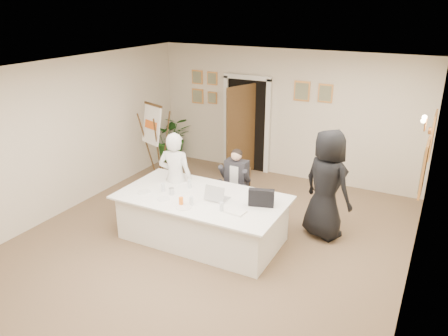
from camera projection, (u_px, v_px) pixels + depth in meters
floor at (207, 245)px, 7.12m from camera, size 7.00×7.00×0.00m
ceiling at (204, 71)px, 6.11m from camera, size 6.00×7.00×0.02m
wall_back at (285, 115)px, 9.51m from camera, size 6.00×0.10×2.80m
wall_front at (2, 293)px, 3.72m from camera, size 6.00×0.10×2.80m
wall_left at (62, 138)px, 7.91m from camera, size 0.10×7.00×2.80m
wall_right at (419, 205)px, 5.32m from camera, size 0.10×7.00×2.80m
doorway at (245, 127)px, 9.87m from camera, size 1.14×0.86×2.20m
pictures_back_wall at (252, 91)px, 9.67m from camera, size 3.40×0.06×0.80m
pictures_right_wall at (428, 149)px, 6.20m from camera, size 0.06×2.20×0.80m
wall_sconce at (427, 125)px, 6.11m from camera, size 0.20×0.30×0.24m
conference_table at (202, 218)px, 7.17m from camera, size 2.71×1.45×0.78m
seated_man at (235, 183)px, 7.89m from camera, size 0.67×0.70×1.29m
flip_chart at (157, 146)px, 9.47m from camera, size 0.60×0.46×1.67m
standing_man at (175, 178)px, 7.62m from camera, size 0.68×0.52×1.66m
standing_woman at (327, 185)px, 7.10m from camera, size 1.07×0.94×1.85m
potted_palm at (172, 137)px, 10.77m from camera, size 1.31×1.25×1.14m
laptop at (218, 191)px, 6.90m from camera, size 0.34×0.36×0.28m
laptop_bag at (261, 198)px, 6.66m from camera, size 0.41×0.22×0.27m
paper_stack at (235, 212)px, 6.50m from camera, size 0.31×0.23×0.03m
plate_left at (144, 192)px, 7.18m from camera, size 0.24×0.24×0.01m
plate_mid at (164, 199)px, 6.93m from camera, size 0.25×0.25×0.01m
plate_near at (184, 207)px, 6.65m from camera, size 0.29×0.29×0.01m
glass_a at (163, 187)px, 7.20m from camera, size 0.08×0.08×0.14m
glass_b at (191, 201)px, 6.71m from camera, size 0.08×0.08×0.14m
glass_c at (222, 207)px, 6.53m from camera, size 0.07×0.07×0.14m
glass_d at (190, 184)px, 7.34m from camera, size 0.08×0.08×0.14m
oj_glass at (181, 201)px, 6.71m from camera, size 0.08×0.08×0.13m
steel_jug at (172, 191)px, 7.09m from camera, size 0.10×0.10×0.11m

